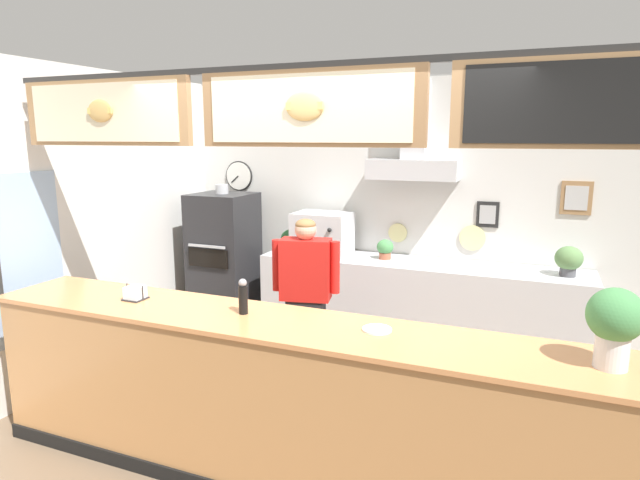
{
  "coord_description": "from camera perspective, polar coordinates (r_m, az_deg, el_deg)",
  "views": [
    {
      "loc": [
        1.31,
        -3.07,
        2.16
      ],
      "look_at": [
        -0.26,
        0.75,
        1.36
      ],
      "focal_mm": 30.08,
      "sensor_mm": 36.0,
      "label": 1
    }
  ],
  "objects": [
    {
      "name": "ground_plane",
      "position": [
        3.97,
        -0.72,
        -21.96
      ],
      "size": [
        5.99,
        5.99,
        0.0
      ],
      "primitive_type": "plane",
      "color": "brown"
    },
    {
      "name": "back_wall_assembly",
      "position": [
        5.55,
        8.6,
        3.74
      ],
      "size": [
        4.99,
        2.65,
        2.76
      ],
      "color": "gray",
      "rests_on": "ground_plane"
    },
    {
      "name": "left_wall_with_window",
      "position": [
        4.95,
        -28.45,
        0.54
      ],
      "size": [
        0.15,
        4.92,
        2.76
      ],
      "color": "white",
      "rests_on": "ground_plane"
    },
    {
      "name": "service_counter",
      "position": [
        3.46,
        -2.8,
        -17.11
      ],
      "size": [
        4.33,
        0.63,
        1.06
      ],
      "color": "#B77F4C",
      "rests_on": "ground_plane"
    },
    {
      "name": "back_prep_counter",
      "position": [
        5.5,
        10.27,
        -7.19
      ],
      "size": [
        3.2,
        0.64,
        0.94
      ],
      "color": "silver",
      "rests_on": "ground_plane"
    },
    {
      "name": "pizza_oven",
      "position": [
        6.06,
        -10.13,
        -2.4
      ],
      "size": [
        0.64,
        0.65,
        1.65
      ],
      "color": "#232326",
      "rests_on": "ground_plane"
    },
    {
      "name": "shop_worker",
      "position": [
        4.57,
        -1.51,
        -6.39
      ],
      "size": [
        0.56,
        0.31,
        1.49
      ],
      "rotation": [
        0.0,
        0.0,
        3.36
      ],
      "color": "#232328",
      "rests_on": "ground_plane"
    },
    {
      "name": "espresso_machine",
      "position": [
        5.6,
        0.24,
        0.63
      ],
      "size": [
        0.57,
        0.53,
        0.44
      ],
      "color": "silver",
      "rests_on": "back_prep_counter"
    },
    {
      "name": "potted_basil",
      "position": [
        5.23,
        24.95,
        -1.91
      ],
      "size": [
        0.24,
        0.24,
        0.27
      ],
      "color": "#4C4C51",
      "rests_on": "back_prep_counter"
    },
    {
      "name": "potted_rosemary",
      "position": [
        5.45,
        6.94,
        -0.9
      ],
      "size": [
        0.17,
        0.17,
        0.2
      ],
      "color": "#9E563D",
      "rests_on": "back_prep_counter"
    },
    {
      "name": "potted_oregano",
      "position": [
        5.79,
        -3.14,
        0.06
      ],
      "size": [
        0.21,
        0.21,
        0.24
      ],
      "color": "beige",
      "rests_on": "back_prep_counter"
    },
    {
      "name": "pepper_grinder",
      "position": [
        3.41,
        -8.19,
        -5.98
      ],
      "size": [
        0.06,
        0.06,
        0.23
      ],
      "color": "black",
      "rests_on": "service_counter"
    },
    {
      "name": "basil_vase",
      "position": [
        2.94,
        28.85,
        -7.82
      ],
      "size": [
        0.26,
        0.26,
        0.4
      ],
      "color": "silver",
      "rests_on": "service_counter"
    },
    {
      "name": "napkin_holder",
      "position": [
        3.9,
        -19.07,
        -5.4
      ],
      "size": [
        0.14,
        0.13,
        0.11
      ],
      "color": "#262628",
      "rests_on": "service_counter"
    },
    {
      "name": "condiment_plate",
      "position": [
        3.15,
        6.09,
        -9.43
      ],
      "size": [
        0.17,
        0.17,
        0.01
      ],
      "color": "white",
      "rests_on": "service_counter"
    }
  ]
}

